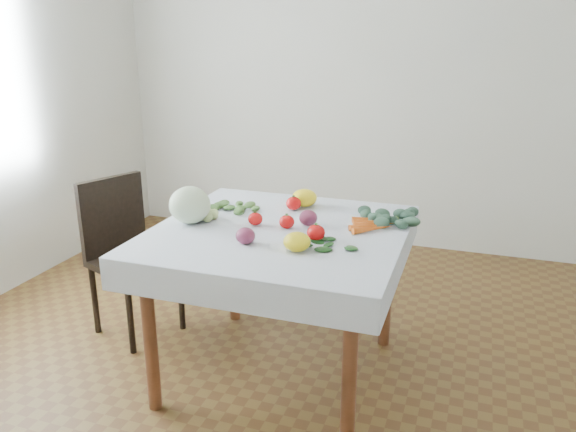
# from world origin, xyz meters

# --- Properties ---
(ground) EXTENTS (4.00, 4.00, 0.00)m
(ground) POSITION_xyz_m (0.00, 0.00, 0.00)
(ground) COLOR brown
(back_wall) EXTENTS (4.00, 0.04, 2.70)m
(back_wall) POSITION_xyz_m (0.00, 2.00, 1.35)
(back_wall) COLOR beige
(back_wall) RESTS_ON ground
(table) EXTENTS (1.00, 1.00, 0.75)m
(table) POSITION_xyz_m (0.00, 0.00, 0.65)
(table) COLOR brown
(table) RESTS_ON ground
(tablecloth) EXTENTS (1.12, 1.12, 0.01)m
(tablecloth) POSITION_xyz_m (0.00, 0.00, 0.75)
(tablecloth) COLOR white
(tablecloth) RESTS_ON table
(chair) EXTENTS (0.51, 0.51, 0.86)m
(chair) POSITION_xyz_m (-0.97, 0.17, 0.50)
(chair) COLOR black
(chair) RESTS_ON ground
(cabbage) EXTENTS (0.22, 0.22, 0.17)m
(cabbage) POSITION_xyz_m (-0.43, -0.05, 0.84)
(cabbage) COLOR #DCF1CA
(cabbage) RESTS_ON tablecloth
(tomato_a) EXTENTS (0.07, 0.07, 0.06)m
(tomato_a) POSITION_xyz_m (0.03, 0.01, 0.79)
(tomato_a) COLOR red
(tomato_a) RESTS_ON tablecloth
(tomato_b) EXTENTS (0.09, 0.09, 0.07)m
(tomato_b) POSITION_xyz_m (-0.03, 0.30, 0.79)
(tomato_b) COLOR red
(tomato_b) RESTS_ON tablecloth
(tomato_c) EXTENTS (0.08, 0.08, 0.06)m
(tomato_c) POSITION_xyz_m (-0.12, 0.01, 0.79)
(tomato_c) COLOR red
(tomato_c) RESTS_ON tablecloth
(tomato_d) EXTENTS (0.10, 0.10, 0.07)m
(tomato_d) POSITION_xyz_m (0.20, -0.09, 0.79)
(tomato_d) COLOR red
(tomato_d) RESTS_ON tablecloth
(heirloom_back) EXTENTS (0.17, 0.17, 0.09)m
(heirloom_back) POSITION_xyz_m (0.00, 0.37, 0.80)
(heirloom_back) COLOR yellow
(heirloom_back) RESTS_ON tablecloth
(heirloom_front) EXTENTS (0.13, 0.13, 0.08)m
(heirloom_front) POSITION_xyz_m (0.16, -0.24, 0.80)
(heirloom_front) COLOR yellow
(heirloom_front) RESTS_ON tablecloth
(onion_a) EXTENTS (0.11, 0.11, 0.07)m
(onion_a) POSITION_xyz_m (0.11, 0.09, 0.79)
(onion_a) COLOR #59193A
(onion_a) RESTS_ON tablecloth
(onion_b) EXTENTS (0.09, 0.09, 0.07)m
(onion_b) POSITION_xyz_m (-0.07, -0.23, 0.79)
(onion_b) COLOR #59193A
(onion_b) RESTS_ON tablecloth
(tomatillo_cluster) EXTENTS (0.16, 0.10, 0.04)m
(tomatillo_cluster) POSITION_xyz_m (-0.39, 0.01, 0.78)
(tomatillo_cluster) COLOR #C3D57B
(tomatillo_cluster) RESTS_ON tablecloth
(carrot_bunch) EXTENTS (0.20, 0.25, 0.03)m
(carrot_bunch) POSITION_xyz_m (0.40, 0.16, 0.77)
(carrot_bunch) COLOR orange
(carrot_bunch) RESTS_ON tablecloth
(kale_bunch) EXTENTS (0.29, 0.26, 0.04)m
(kale_bunch) POSITION_xyz_m (0.45, 0.27, 0.78)
(kale_bunch) COLOR #335443
(kale_bunch) RESTS_ON tablecloth
(basil_bunch) EXTENTS (0.29, 0.20, 0.01)m
(basil_bunch) POSITION_xyz_m (0.25, -0.18, 0.76)
(basil_bunch) COLOR #1B4C17
(basil_bunch) RESTS_ON tablecloth
(dill_bunch) EXTENTS (0.23, 0.18, 0.02)m
(dill_bunch) POSITION_xyz_m (-0.30, 0.19, 0.77)
(dill_bunch) COLOR #496F32
(dill_bunch) RESTS_ON tablecloth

